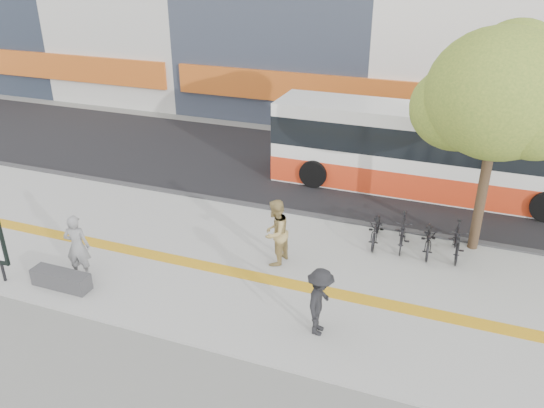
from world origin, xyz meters
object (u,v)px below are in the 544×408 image
at_px(seated_woman, 77,246).
at_px(pedestrian_dark, 320,302).
at_px(pedestrian_tan, 275,233).
at_px(bus, 429,154).
at_px(bench, 61,279).
at_px(street_tree, 499,96).

bearing_deg(seated_woman, pedestrian_dark, 163.09).
height_order(pedestrian_tan, pedestrian_dark, pedestrian_tan).
bearing_deg(bus, pedestrian_dark, -98.20).
height_order(bus, pedestrian_dark, bus).
relative_size(seated_woman, pedestrian_tan, 0.96).
height_order(bench, pedestrian_dark, pedestrian_dark).
relative_size(bench, bus, 0.15).
bearing_deg(seated_woman, pedestrian_tan, -168.56).
relative_size(bus, pedestrian_tan, 5.87).
xyz_separation_m(street_tree, pedestrian_dark, (-3.09, -5.42, -3.61)).
xyz_separation_m(pedestrian_tan, pedestrian_dark, (1.98, -2.47, -0.12)).
bearing_deg(pedestrian_dark, bus, -8.43).
distance_m(bench, street_tree, 12.23).
relative_size(bench, street_tree, 0.25).
height_order(bench, bus, bus).
relative_size(bus, pedestrian_dark, 6.72).
relative_size(bench, seated_woman, 0.89).
bearing_deg(bus, pedestrian_tan, -116.37).
bearing_deg(pedestrian_dark, pedestrian_tan, 38.48).
bearing_deg(street_tree, pedestrian_tan, -149.77).
relative_size(street_tree, seated_woman, 3.51).
distance_m(street_tree, bus, 5.11).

